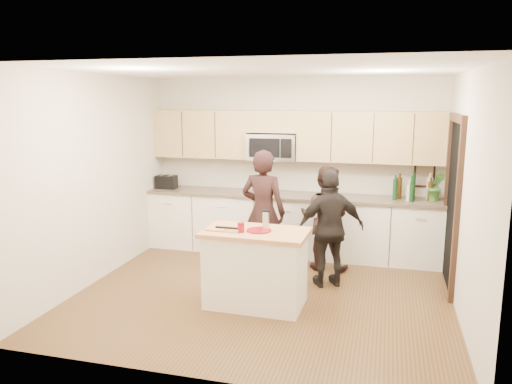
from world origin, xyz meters
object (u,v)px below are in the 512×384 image
(toaster, at_px, (166,182))
(woman_left, at_px, (263,212))
(woman_center, at_px, (325,218))
(island, at_px, (255,268))
(woman_right, at_px, (330,229))

(toaster, bearing_deg, woman_left, -26.23)
(toaster, distance_m, woman_center, 2.72)
(island, height_order, woman_center, woman_center)
(island, height_order, woman_right, woman_right)
(toaster, xyz_separation_m, woman_left, (1.85, -0.91, -0.19))
(island, relative_size, woman_left, 0.71)
(woman_left, height_order, woman_center, woman_left)
(island, height_order, toaster, toaster)
(woman_center, height_order, woman_right, woman_right)
(woman_left, distance_m, woman_right, 0.99)
(woman_left, bearing_deg, woman_right, 171.41)
(woman_left, distance_m, woman_center, 0.89)
(island, distance_m, toaster, 2.93)
(woman_left, relative_size, woman_center, 1.16)
(toaster, xyz_separation_m, woman_center, (2.65, -0.54, -0.31))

